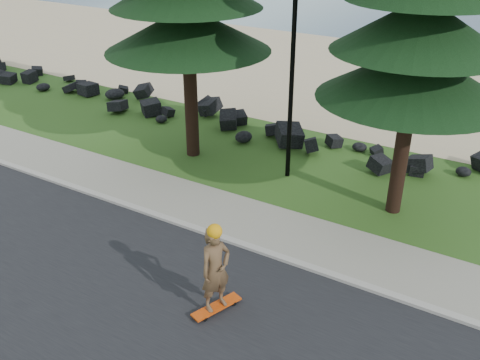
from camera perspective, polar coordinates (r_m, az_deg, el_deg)
The scene contains 8 objects.
ground at distance 14.55m, azimuth -0.55°, elevation -4.46°, with size 160.00×160.00×0.00m, color #31571B.
road at distance 11.71m, azimuth -12.46°, elevation -14.43°, with size 160.00×7.00×0.02m, color black.
kerb at distance 13.88m, azimuth -2.50°, elevation -5.98°, with size 160.00×0.20×0.10m, color #ACA59B.
sidewalk at distance 14.67m, azimuth -0.15°, elevation -3.97°, with size 160.00×2.00×0.08m, color gray.
beach_sand at distance 26.95m, azimuth 15.96°, elevation 9.96°, with size 160.00×15.00×0.01m, color #D4B88D.
seawall_boulders at distance 18.99m, azimuth 8.29°, elevation 3.34°, with size 60.00×2.40×1.10m, color black, non-canonical shape.
lamp_post at distance 15.56m, azimuth 5.71°, elevation 14.16°, with size 0.25×0.14×8.14m.
skateboarder at distance 11.02m, azimuth -2.62°, elevation -9.55°, with size 0.67×1.18×2.14m.
Camera 1 is at (6.44, -10.50, 7.75)m, focal length 40.00 mm.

